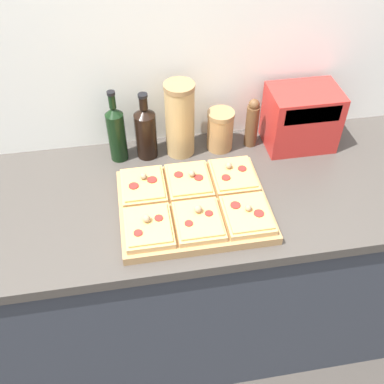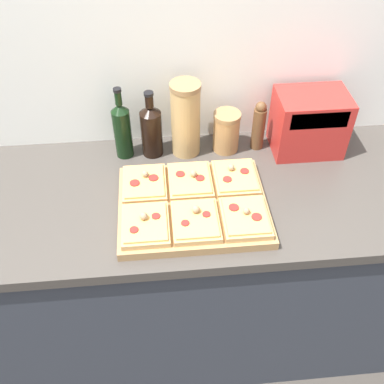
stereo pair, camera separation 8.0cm
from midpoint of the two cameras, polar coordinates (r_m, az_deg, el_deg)
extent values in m
cube|color=silver|center=(1.65, -6.47, 17.13)|extent=(6.00, 0.06, 2.50)
cube|color=#333842|center=(1.92, -3.61, -10.39)|extent=(2.60, 0.64, 0.86)
cube|color=#423D38|center=(1.58, -4.32, -0.82)|extent=(2.63, 0.67, 0.04)
cube|color=#A37A4C|center=(1.50, -1.33, -1.80)|extent=(0.49, 0.40, 0.03)
cube|color=tan|center=(1.54, -7.68, 0.67)|extent=(0.15, 0.18, 0.02)
cube|color=#E5A856|center=(1.53, -7.73, 1.05)|extent=(0.13, 0.16, 0.01)
cylinder|color=maroon|center=(1.52, -8.92, 0.74)|extent=(0.03, 0.03, 0.00)
cylinder|color=maroon|center=(1.54, -6.58, 1.52)|extent=(0.03, 0.03, 0.00)
sphere|color=#937A5B|center=(1.54, -7.68, 1.96)|extent=(0.02, 0.02, 0.02)
cube|color=tan|center=(1.55, -1.88, 1.34)|extent=(0.15, 0.18, 0.02)
cube|color=#E5A856|center=(1.54, -1.89, 1.72)|extent=(0.13, 0.16, 0.01)
cylinder|color=maroon|center=(1.55, -3.19, 2.19)|extent=(0.03, 0.03, 0.00)
cylinder|color=maroon|center=(1.53, -0.63, 1.81)|extent=(0.03, 0.03, 0.00)
sphere|color=#937A5B|center=(1.53, -1.51, 2.32)|extent=(0.02, 0.02, 0.02)
cube|color=tan|center=(1.57, 3.83, 1.99)|extent=(0.15, 0.18, 0.02)
cube|color=#E5A856|center=(1.56, 3.85, 2.37)|extent=(0.13, 0.16, 0.01)
cylinder|color=maroon|center=(1.54, 2.85, 1.81)|extent=(0.03, 0.03, 0.00)
cylinder|color=maroon|center=(1.57, 4.94, 2.95)|extent=(0.03, 0.03, 0.00)
sphere|color=#937A5B|center=(1.57, 3.23, 3.35)|extent=(0.02, 0.02, 0.02)
cube|color=tan|center=(1.41, -7.14, -4.55)|extent=(0.15, 0.18, 0.02)
cube|color=#E5A856|center=(1.40, -7.19, -4.17)|extent=(0.13, 0.16, 0.01)
cylinder|color=maroon|center=(1.37, -8.53, -5.21)|extent=(0.03, 0.03, 0.00)
cylinder|color=maroon|center=(1.41, -5.88, -3.34)|extent=(0.03, 0.03, 0.00)
sphere|color=#937A5B|center=(1.39, -7.45, -3.42)|extent=(0.03, 0.03, 0.03)
cube|color=tan|center=(1.42, -0.77, -3.79)|extent=(0.15, 0.18, 0.02)
cube|color=#E5A856|center=(1.41, -0.78, -3.41)|extent=(0.13, 0.16, 0.01)
cylinder|color=maroon|center=(1.39, -2.07, -4.04)|extent=(0.03, 0.03, 0.00)
cylinder|color=maroon|center=(1.41, 0.54, -2.77)|extent=(0.03, 0.03, 0.00)
sphere|color=#937A5B|center=(1.41, -0.85, -2.22)|extent=(0.03, 0.03, 0.03)
cube|color=tan|center=(1.44, 5.45, -3.00)|extent=(0.15, 0.18, 0.02)
cube|color=#E5A856|center=(1.43, 5.48, -2.62)|extent=(0.13, 0.16, 0.01)
cylinder|color=maroon|center=(1.44, 3.96, -1.72)|extent=(0.03, 0.03, 0.00)
cylinder|color=maroon|center=(1.42, 6.91, -2.75)|extent=(0.03, 0.03, 0.00)
sphere|color=#937A5B|center=(1.42, 5.58, -2.06)|extent=(0.02, 0.02, 0.02)
cylinder|color=black|center=(1.68, -10.85, 6.86)|extent=(0.07, 0.07, 0.19)
cone|color=black|center=(1.62, -11.37, 10.02)|extent=(0.07, 0.07, 0.03)
cylinder|color=black|center=(1.60, -11.57, 11.21)|extent=(0.02, 0.02, 0.05)
cylinder|color=black|center=(1.58, -11.74, 12.17)|extent=(0.03, 0.03, 0.01)
cylinder|color=black|center=(1.68, -7.21, 7.10)|extent=(0.08, 0.08, 0.18)
cone|color=black|center=(1.62, -7.54, 10.03)|extent=(0.08, 0.08, 0.03)
cylinder|color=black|center=(1.60, -7.66, 11.13)|extent=(0.03, 0.03, 0.05)
cylinder|color=black|center=(1.59, -7.76, 12.02)|extent=(0.03, 0.03, 0.01)
cylinder|color=tan|center=(1.66, -2.94, 8.88)|extent=(0.11, 0.11, 0.27)
cylinder|color=#937047|center=(1.58, -3.14, 13.22)|extent=(0.11, 0.11, 0.02)
cylinder|color=#AD7F4C|center=(1.72, 2.25, 7.58)|extent=(0.10, 0.10, 0.14)
cylinder|color=#937047|center=(1.67, 2.33, 9.81)|extent=(0.10, 0.10, 0.02)
cylinder|color=brown|center=(1.74, 6.27, 8.30)|extent=(0.05, 0.05, 0.17)
sphere|color=brown|center=(1.68, 6.52, 10.97)|extent=(0.04, 0.04, 0.04)
cube|color=red|center=(1.76, 12.40, 9.15)|extent=(0.26, 0.18, 0.23)
cube|color=black|center=(1.65, 13.76, 9.44)|extent=(0.21, 0.01, 0.06)
cube|color=black|center=(1.80, 16.74, 9.70)|extent=(0.02, 0.02, 0.02)
camera|label=1|loc=(0.04, -91.53, -1.47)|focal=42.00mm
camera|label=2|loc=(0.04, 88.47, 1.47)|focal=42.00mm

